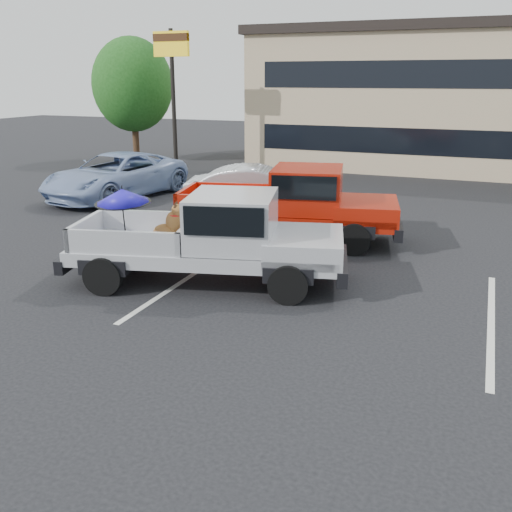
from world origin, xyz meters
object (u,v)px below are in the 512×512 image
object	(u,v)px
silver_pickup	(221,234)
blue_suv	(116,176)
tree_left	(132,85)
motel_sign	(172,63)
silver_sedan	(260,191)
red_pickup	(300,202)

from	to	relation	value
silver_pickup	blue_suv	world-z (taller)	silver_pickup
tree_left	motel_sign	bearing A→B (deg)	-36.87
blue_suv	motel_sign	bearing A→B (deg)	104.92
silver_pickup	silver_sedan	size ratio (longest dim) A/B	1.33
motel_sign	blue_suv	bearing A→B (deg)	-83.65
tree_left	red_pickup	xyz separation A→B (m)	(12.33, -11.31, -2.68)
red_pickup	blue_suv	bearing A→B (deg)	146.98
tree_left	blue_suv	size ratio (longest dim) A/B	1.08
silver_pickup	red_pickup	distance (m)	3.66
blue_suv	silver_sedan	bearing A→B (deg)	2.68
tree_left	silver_sedan	size ratio (longest dim) A/B	1.33
red_pickup	motel_sign	bearing A→B (deg)	123.37
tree_left	red_pickup	bearing A→B (deg)	-42.54
motel_sign	tree_left	size ratio (longest dim) A/B	1.00
tree_left	red_pickup	size ratio (longest dim) A/B	0.98
silver_sedan	blue_suv	xyz separation A→B (m)	(-5.69, 0.59, 0.03)
silver_pickup	blue_suv	xyz separation A→B (m)	(-7.21, 6.64, -0.28)
red_pickup	silver_sedan	xyz separation A→B (m)	(-2.05, 2.44, -0.31)
red_pickup	blue_suv	distance (m)	8.31
silver_sedan	red_pickup	bearing A→B (deg)	-155.99
tree_left	red_pickup	distance (m)	16.95
tree_left	red_pickup	world-z (taller)	tree_left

